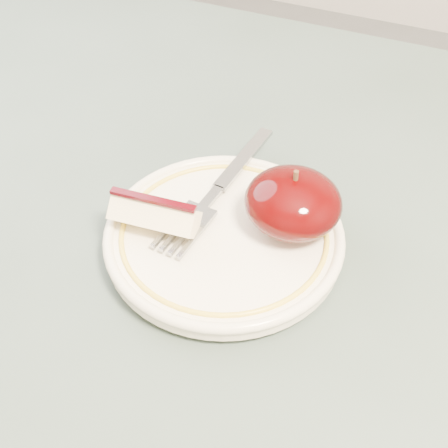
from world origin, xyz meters
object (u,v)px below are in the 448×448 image
at_px(plate, 224,236).
at_px(apple_half, 293,203).
at_px(fork, 218,189).
at_px(table, 150,346).

bearing_deg(plate, apple_half, 33.03).
xyz_separation_m(plate, apple_half, (0.05, 0.03, 0.03)).
height_order(apple_half, fork, apple_half).
distance_m(table, apple_half, 0.18).
xyz_separation_m(table, plate, (0.05, 0.06, 0.10)).
distance_m(plate, apple_half, 0.06).
distance_m(apple_half, fork, 0.07).
relative_size(plate, apple_half, 2.49).
relative_size(table, plate, 4.68).
relative_size(table, apple_half, 11.66).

